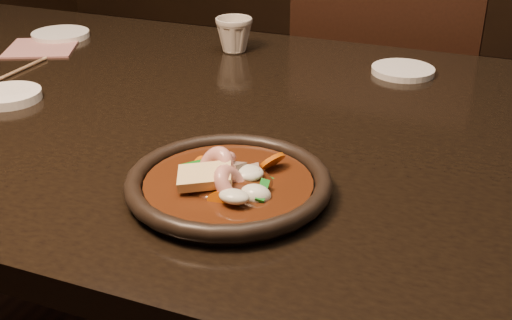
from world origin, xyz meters
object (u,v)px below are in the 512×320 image
at_px(tea_cup, 234,34).
at_px(table, 195,150).
at_px(chair, 386,113).
at_px(plate, 229,184).

bearing_deg(tea_cup, table, -79.02).
distance_m(chair, plate, 0.94).
distance_m(table, chair, 0.72).
xyz_separation_m(table, tea_cup, (-0.06, 0.30, 0.11)).
height_order(plate, tea_cup, tea_cup).
distance_m(chair, tea_cup, 0.53).
bearing_deg(table, plate, -54.28).
bearing_deg(chair, plate, 90.94).
relative_size(table, plate, 6.40).
height_order(table, tea_cup, tea_cup).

